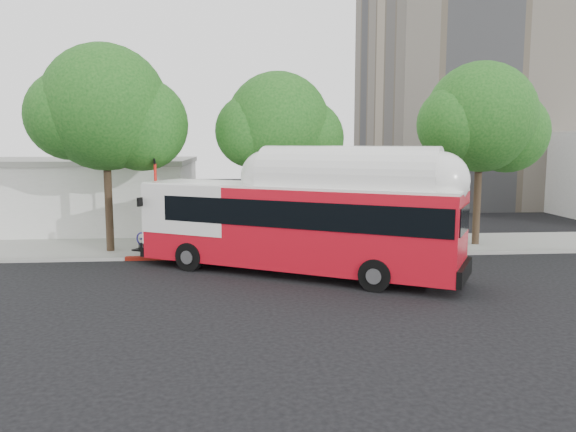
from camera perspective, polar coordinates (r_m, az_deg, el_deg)
The scene contains 10 objects.
ground at distance 22.09m, azimuth 2.62°, elevation -6.26°, with size 120.00×120.00×0.00m, color black.
sidewalk at distance 28.39m, azimuth 0.93°, elevation -3.00°, with size 60.00×5.00×0.15m, color gray.
curb_strip at distance 25.86m, azimuth 1.51°, elevation -4.05°, with size 60.00×0.30×0.15m, color gray.
red_curb_segment at distance 25.70m, azimuth -5.17°, elevation -4.13°, with size 10.00×0.32×0.16m, color maroon.
street_tree_left at distance 27.47m, azimuth -17.10°, elevation 10.00°, with size 6.67×5.80×9.74m.
street_tree_mid at distance 27.43m, azimuth -0.20°, elevation 8.87°, with size 5.75×5.00×8.62m.
street_tree_right at distance 29.78m, azimuth 19.71°, elevation 9.00°, with size 6.21×5.40×9.18m.
low_commercial_bldg at distance 37.14m, azimuth -22.35°, elevation 2.15°, with size 16.20×10.20×4.25m.
transit_bus at distance 22.27m, azimuth 0.99°, elevation -1.11°, with size 13.28×8.85×4.11m.
signal_pole at distance 26.25m, azimuth -13.23°, elevation 0.90°, with size 0.13×0.43×4.53m.
Camera 1 is at (-2.79, -21.28, 5.26)m, focal length 35.00 mm.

